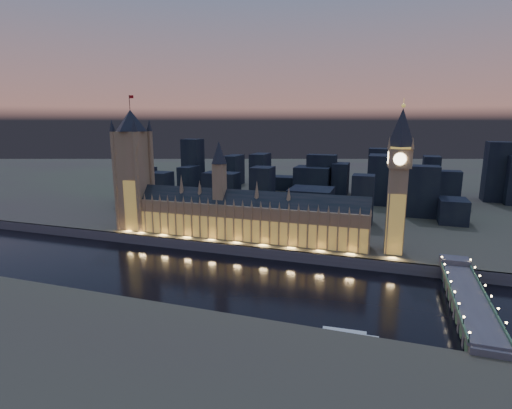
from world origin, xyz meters
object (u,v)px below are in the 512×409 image
(victoria_tower, at_px, (133,164))
(elizabeth_tower, at_px, (399,169))
(westminster_bridge, at_px, (466,299))
(river_boat, at_px, (344,337))
(palace_of_westminster, at_px, (242,216))

(victoria_tower, xyz_separation_m, elizabeth_tower, (218.00, 0.00, 3.75))
(westminster_bridge, relative_size, river_boat, 2.89)
(river_boat, bearing_deg, elizabeth_tower, 79.70)
(elizabeth_tower, relative_size, river_boat, 2.79)
(palace_of_westminster, bearing_deg, elizabeth_tower, 0.09)
(palace_of_westminster, height_order, river_boat, palace_of_westminster)
(elizabeth_tower, bearing_deg, victoria_tower, -180.00)
(victoria_tower, height_order, westminster_bridge, victoria_tower)
(westminster_bridge, distance_m, river_boat, 80.51)
(river_boat, bearing_deg, westminster_bridge, 41.72)
(palace_of_westminster, bearing_deg, victoria_tower, 179.90)
(palace_of_westminster, distance_m, river_boat, 154.65)
(palace_of_westminster, distance_m, victoria_tower, 107.58)
(victoria_tower, xyz_separation_m, westminster_bridge, (256.40, -65.37, -58.97))
(westminster_bridge, bearing_deg, elizabeth_tower, 120.43)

